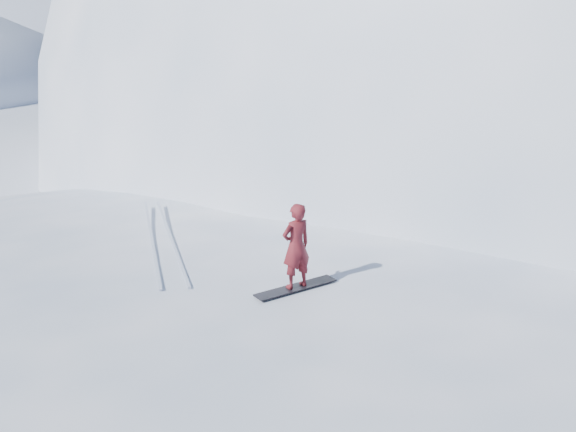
% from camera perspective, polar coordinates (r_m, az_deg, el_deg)
% --- Properties ---
extents(near_ridge, '(36.00, 28.00, 4.80)m').
position_cam_1_polar(near_ridge, '(14.42, -2.43, -12.79)').
color(near_ridge, white).
rests_on(near_ridge, ground).
extents(summit_peak, '(60.00, 56.00, 56.00)m').
position_cam_1_polar(summit_peak, '(42.45, 23.40, 6.12)').
color(summit_peak, white).
rests_on(summit_peak, ground).
extents(peak_shoulder, '(28.00, 24.00, 18.00)m').
position_cam_1_polar(peak_shoulder, '(31.98, 10.44, 3.99)').
color(peak_shoulder, white).
rests_on(peak_shoulder, ground).
extents(wind_bumps, '(16.00, 14.40, 1.00)m').
position_cam_1_polar(wind_bumps, '(13.62, -8.77, -14.99)').
color(wind_bumps, white).
rests_on(wind_bumps, ground).
extents(snowboard, '(1.65, 1.00, 0.03)m').
position_cam_1_polar(snowboard, '(12.00, 0.71, -6.37)').
color(snowboard, black).
rests_on(snowboard, near_ridge).
extents(snowboarder, '(0.70, 0.60, 1.61)m').
position_cam_1_polar(snowboarder, '(11.69, 0.73, -2.69)').
color(snowboarder, maroon).
rests_on(snowboarder, snowboard).
extents(board_tracks, '(1.22, 5.97, 0.04)m').
position_cam_1_polar(board_tracks, '(14.93, -11.21, -1.82)').
color(board_tracks, silver).
rests_on(board_tracks, ground).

